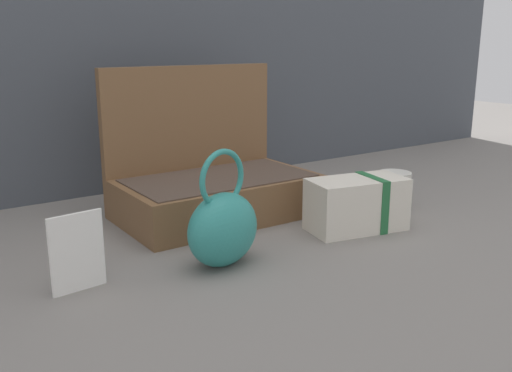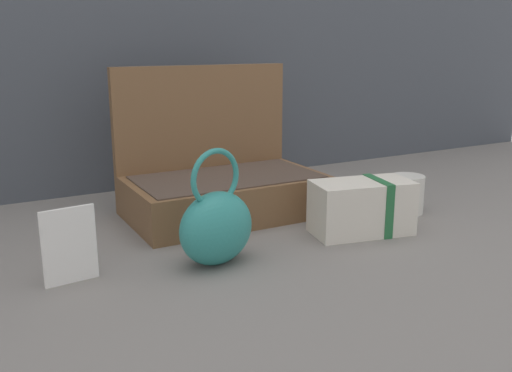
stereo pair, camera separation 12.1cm
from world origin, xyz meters
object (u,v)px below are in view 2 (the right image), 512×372
object	(u,v)px
cream_toiletry_bag	(363,207)
coffee_mug	(406,194)
teal_pouch_handbag	(216,225)
info_card_left	(69,246)
open_suitcase	(221,181)

from	to	relation	value
cream_toiletry_bag	coffee_mug	xyz separation A→B (m)	(0.20, 0.07, -0.01)
teal_pouch_handbag	cream_toiletry_bag	bearing A→B (deg)	1.12
teal_pouch_handbag	cream_toiletry_bag	world-z (taller)	teal_pouch_handbag
teal_pouch_handbag	coffee_mug	distance (m)	0.57
info_card_left	coffee_mug	bearing A→B (deg)	-3.91
open_suitcase	coffee_mug	bearing A→B (deg)	-28.75
coffee_mug	info_card_left	size ratio (longest dim) A/B	0.87
open_suitcase	teal_pouch_handbag	distance (m)	0.34
teal_pouch_handbag	open_suitcase	bearing A→B (deg)	63.31
cream_toiletry_bag	info_card_left	size ratio (longest dim) A/B	1.70
open_suitcase	cream_toiletry_bag	world-z (taller)	open_suitcase
open_suitcase	coffee_mug	size ratio (longest dim) A/B	3.88
coffee_mug	info_card_left	xyz separation A→B (m)	(-0.83, -0.03, 0.02)
open_suitcase	coffee_mug	distance (m)	0.47
open_suitcase	info_card_left	distance (m)	0.50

